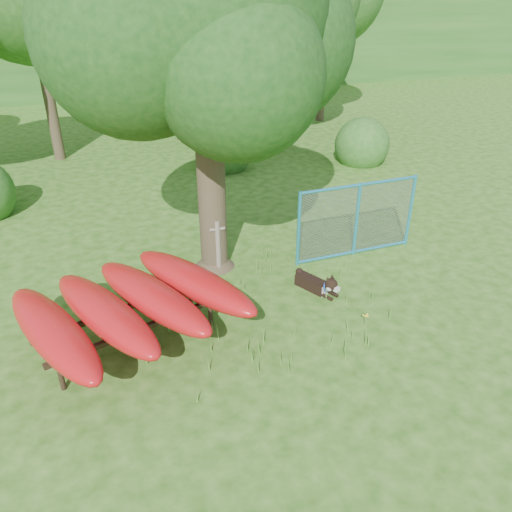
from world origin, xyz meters
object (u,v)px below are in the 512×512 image
object	(u,v)px
oak_tree	(202,26)
fence_section	(357,220)
kayak_rack	(129,305)
husky_dog	(318,284)

from	to	relation	value
oak_tree	fence_section	xyz separation A→B (m)	(3.06, -0.58, -3.80)
kayak_rack	fence_section	world-z (taller)	fence_section
oak_tree	husky_dog	bearing A→B (deg)	-46.73
fence_section	kayak_rack	bearing A→B (deg)	-163.60
husky_dog	oak_tree	bearing A→B (deg)	108.86
oak_tree	fence_section	world-z (taller)	oak_tree
kayak_rack	husky_dog	distance (m)	3.65
fence_section	husky_dog	bearing A→B (deg)	-142.43
kayak_rack	fence_section	xyz separation A→B (m)	(5.02, 1.54, 0.05)
kayak_rack	fence_section	bearing A→B (deg)	0.49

